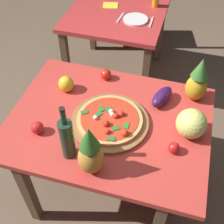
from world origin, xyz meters
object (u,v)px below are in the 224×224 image
(pizza_board, at_px, (110,122))
(tomato_beside_pepper, at_px, (37,128))
(pizza, at_px, (110,119))
(knife_utensil, at_px, (151,22))
(background_table, at_px, (116,23))
(melon, at_px, (191,124))
(display_table, at_px, (109,129))
(tomato_by_bottle, at_px, (174,148))
(eggplant, at_px, (162,97))
(drinking_glass_juice, at_px, (156,1))
(dining_chair, at_px, (141,5))
(dinner_plate, at_px, (136,19))
(fork_utensil, at_px, (120,18))
(pineapple_right, at_px, (198,82))
(wine_bottle, at_px, (67,138))
(napkin_folded, at_px, (110,5))
(tomato_near_board, at_px, (106,74))
(pineapple_left, at_px, (90,152))
(bell_pepper, at_px, (66,84))

(pizza_board, relative_size, tomato_beside_pepper, 6.20)
(pizza, relative_size, knife_utensil, 2.20)
(background_table, relative_size, pizza, 2.23)
(melon, bearing_deg, display_table, -176.51)
(pizza, bearing_deg, tomato_by_bottle, -13.84)
(eggplant, bearing_deg, pizza, -134.15)
(drinking_glass_juice, bearing_deg, background_table, -146.75)
(dining_chair, xyz_separation_m, tomato_beside_pepper, (-0.17, -2.15, 0.28))
(dinner_plate, height_order, fork_utensil, dinner_plate)
(background_table, xyz_separation_m, pineapple_right, (0.79, -0.94, 0.25))
(background_table, bearing_deg, dinner_plate, -23.91)
(dining_chair, height_order, wine_bottle, wine_bottle)
(napkin_folded, bearing_deg, eggplant, -59.33)
(pizza, relative_size, pineapple_right, 1.26)
(background_table, distance_m, knife_utensil, 0.37)
(wine_bottle, distance_m, napkin_folded, 1.71)
(tomato_near_board, relative_size, fork_utensil, 0.42)
(background_table, distance_m, melon, 1.50)
(pizza, relative_size, eggplant, 1.98)
(wine_bottle, relative_size, knife_utensil, 2.03)
(pineapple_left, relative_size, pineapple_right, 1.06)
(display_table, relative_size, knife_utensil, 6.82)
(dining_chair, relative_size, wine_bottle, 2.32)
(tomato_beside_pepper, height_order, fork_utensil, tomato_beside_pepper)
(melon, height_order, bell_pepper, melon)
(melon, height_order, napkin_folded, melon)
(pineapple_right, bearing_deg, fork_utensil, 130.31)
(pineapple_left, xyz_separation_m, tomato_by_bottle, (0.40, 0.23, -0.12))
(melon, relative_size, dinner_plate, 0.81)
(drinking_glass_juice, bearing_deg, pineapple_right, -68.06)
(eggplant, bearing_deg, melon, -47.62)
(tomato_beside_pepper, bearing_deg, eggplant, 34.52)
(fork_utensil, bearing_deg, dining_chair, 91.79)
(melon, relative_size, tomato_near_board, 2.35)
(pineapple_right, relative_size, drinking_glass_juice, 3.33)
(pizza, xyz_separation_m, melon, (0.47, 0.06, 0.05))
(napkin_folded, bearing_deg, wine_bottle, -81.34)
(background_table, distance_m, bell_pepper, 1.11)
(tomato_near_board, bearing_deg, pineapple_right, -2.61)
(drinking_glass_juice, xyz_separation_m, dinner_plate, (-0.12, -0.30, -0.04))
(dinner_plate, bearing_deg, tomato_beside_pepper, -100.81)
(knife_utensil, bearing_deg, pizza, -92.47)
(pizza_board, distance_m, melon, 0.48)
(tomato_beside_pepper, relative_size, tomato_by_bottle, 1.16)
(wine_bottle, xyz_separation_m, bell_pepper, (-0.21, 0.49, -0.09))
(pizza, relative_size, dinner_plate, 1.80)
(tomato_by_bottle, relative_size, fork_utensil, 0.37)
(display_table, xyz_separation_m, pineapple_left, (0.01, -0.36, 0.23))
(display_table, height_order, bell_pepper, bell_pepper)
(pizza, distance_m, bell_pepper, 0.42)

